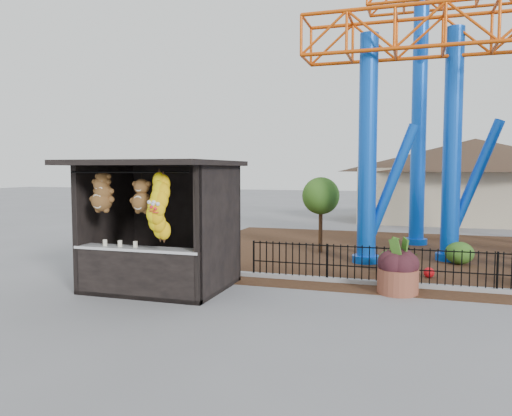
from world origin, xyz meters
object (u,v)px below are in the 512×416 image
(prize_booth, at_px, (156,227))
(terracotta_planter, at_px, (398,281))
(potted_plant, at_px, (399,270))
(roller_coaster, at_px, (490,60))

(prize_booth, xyz_separation_m, terracotta_planter, (5.56, 1.41, -1.24))
(terracotta_planter, height_order, potted_plant, potted_plant)
(roller_coaster, distance_m, potted_plant, 8.52)
(prize_booth, bearing_deg, potted_plant, 17.93)
(potted_plant, bearing_deg, terracotta_planter, -108.50)
(roller_coaster, distance_m, terracotta_planter, 8.90)
(roller_coaster, relative_size, potted_plant, 11.67)
(terracotta_planter, bearing_deg, prize_booth, -165.74)
(prize_booth, height_order, potted_plant, prize_booth)
(prize_booth, relative_size, terracotta_planter, 3.69)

